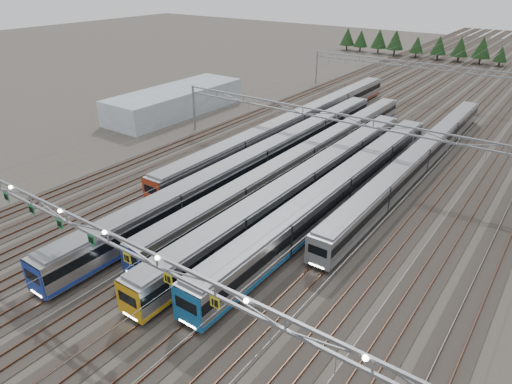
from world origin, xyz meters
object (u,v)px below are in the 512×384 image
Objects in this scene: train_e at (338,190)px; train_b at (259,161)px; train_c at (306,157)px; train_d at (304,183)px; train_f at (419,159)px; gantry_mid at (336,123)px; west_shed at (176,101)px; gantry_near at (107,240)px; train_a at (297,123)px; gantry_far at (431,71)px.

train_b is at bearing 170.66° from train_e.
train_d is at bearing -61.16° from train_c.
train_b is 1.14× the size of train_f.
train_c is (4.50, 5.38, -0.17)m from train_b.
gantry_mid is (-6.75, 11.97, 4.11)m from train_e.
west_shed is at bearing 155.88° from train_d.
west_shed is (-38.12, 5.52, -3.97)m from gantry_mid.
gantry_near reaches higher than train_b.
train_f is 1.06× the size of gantry_mid.
train_e is 0.95× the size of gantry_mid.
train_e is at bearing -60.59° from gantry_mid.
gantry_mid is at bearing -158.92° from train_f.
train_a reaches higher than train_c.
train_b is 1.20× the size of gantry_near.
gantry_near reaches higher than train_f.
train_e reaches higher than train_d.
train_a is 15.35m from train_c.
gantry_far reaches higher than train_f.
west_shed is (-38.07, 45.64, -4.67)m from gantry_near.
train_b is at bearing -97.03° from gantry_far.
train_b reaches higher than train_f.
train_a is 1.27× the size of train_e.
train_d reaches higher than train_c.
train_a is at bearing 125.91° from train_c.
train_f is (22.50, -3.72, -0.13)m from train_a.
train_a reaches higher than train_d.
train_a is 1.05× the size of train_c.
train_d is at bearing 85.24° from gantry_near.
train_d is 1.00× the size of gantry_far.
gantry_near is (-11.30, -44.45, 5.02)m from train_f.
train_e is 14.34m from gantry_mid.
train_e reaches higher than train_a.
train_e reaches higher than train_b.
train_a reaches higher than train_b.
gantry_far is at bearing 73.06° from train_a.
train_a is 22.81m from train_f.
west_shed is (-35.87, 9.90, 0.42)m from train_c.
gantry_far is at bearing 92.24° from train_d.
gantry_mid reaches higher than train_d.
train_d is (13.50, -20.60, -0.04)m from train_a.
gantry_near is 1.88× the size of west_shed.
train_b is 1.20× the size of train_d.
train_f is at bearing 75.74° from gantry_near.
train_a is 26.99m from west_shed.
train_e is 0.95× the size of gantry_near.
train_d is at bearing -118.06° from train_f.
gantry_mid is at bearing 55.31° from train_b.
gantry_near reaches higher than gantry_mid.
train_b is 13.68m from train_e.
west_shed reaches higher than train_b.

